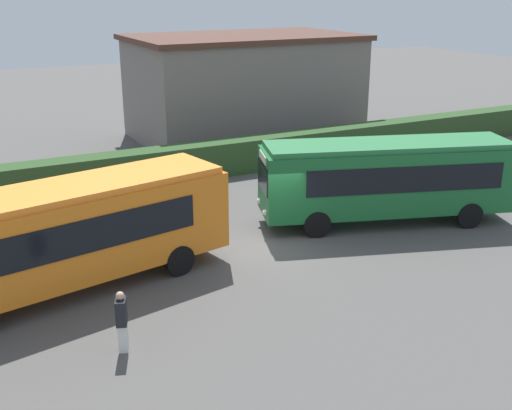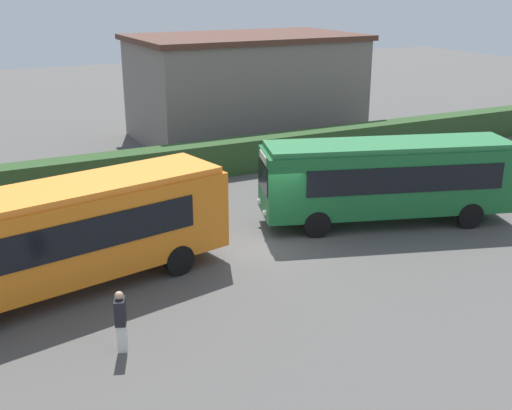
{
  "view_description": "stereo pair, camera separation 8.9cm",
  "coord_description": "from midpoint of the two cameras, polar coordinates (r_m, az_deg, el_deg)",
  "views": [
    {
      "loc": [
        -10.14,
        -18.86,
        8.86
      ],
      "look_at": [
        -0.77,
        -0.69,
        1.73
      ],
      "focal_mm": 45.0,
      "sensor_mm": 36.0,
      "label": 1
    },
    {
      "loc": [
        -10.06,
        -18.9,
        8.86
      ],
      "look_at": [
        -0.77,
        -0.69,
        1.73
      ],
      "focal_mm": 45.0,
      "sensor_mm": 36.0,
      "label": 2
    }
  ],
  "objects": [
    {
      "name": "ground_plane",
      "position": [
        23.17,
        1.05,
        -3.27
      ],
      "size": [
        110.52,
        110.52,
        0.0
      ],
      "primitive_type": "plane",
      "color": "#514F4C"
    },
    {
      "name": "bus_orange",
      "position": [
        19.79,
        -16.36,
        -2.26
      ],
      "size": [
        10.37,
        4.46,
        3.27
      ],
      "rotation": [
        0.0,
        0.0,
        0.2
      ],
      "color": "orange",
      "rests_on": "ground_plane"
    },
    {
      "name": "bus_green",
      "position": [
        24.94,
        11.67,
        2.46
      ],
      "size": [
        9.84,
        5.25,
        3.19
      ],
      "rotation": [
        0.0,
        0.0,
        2.82
      ],
      "color": "#19602D",
      "rests_on": "ground_plane"
    },
    {
      "name": "person_right",
      "position": [
        16.62,
        -11.77,
        -9.97
      ],
      "size": [
        0.4,
        0.5,
        1.66
      ],
      "rotation": [
        0.0,
        0.0,
        2.77
      ],
      "color": "silver",
      "rests_on": "ground_plane"
    },
    {
      "name": "hedge_row",
      "position": [
        30.38,
        -6.62,
        3.72
      ],
      "size": [
        67.26,
        1.27,
        1.61
      ],
      "primitive_type": "cube",
      "color": "#2C4A24",
      "rests_on": "ground_plane"
    },
    {
      "name": "depot_building",
      "position": [
        38.63,
        -0.92,
        10.5
      ],
      "size": [
        13.04,
        8.04,
        5.99
      ],
      "color": "slate",
      "rests_on": "ground_plane"
    }
  ]
}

